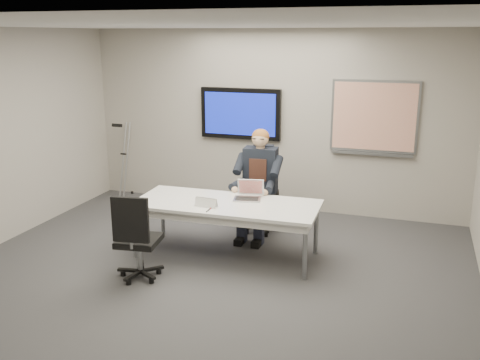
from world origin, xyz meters
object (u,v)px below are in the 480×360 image
(office_chair_near, at_px, (138,253))
(office_chair_far, at_px, (261,205))
(laptop, at_px, (249,194))
(conference_table, at_px, (227,209))
(seated_person, at_px, (256,195))

(office_chair_near, bearing_deg, office_chair_far, -121.60)
(laptop, bearing_deg, office_chair_far, 82.80)
(conference_table, xyz_separation_m, seated_person, (0.15, 0.77, -0.03))
(conference_table, relative_size, seated_person, 1.56)
(laptop, bearing_deg, seated_person, 83.96)
(conference_table, distance_m, office_chair_near, 1.23)
(conference_table, height_order, office_chair_far, office_chair_far)
(conference_table, bearing_deg, office_chair_near, -128.64)
(office_chair_far, height_order, seated_person, seated_person)
(conference_table, height_order, office_chair_near, office_chair_near)
(conference_table, bearing_deg, laptop, 48.58)
(seated_person, bearing_deg, laptop, -88.40)
(office_chair_near, relative_size, laptop, 2.74)
(office_chair_far, bearing_deg, conference_table, -112.52)
(seated_person, height_order, laptop, seated_person)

